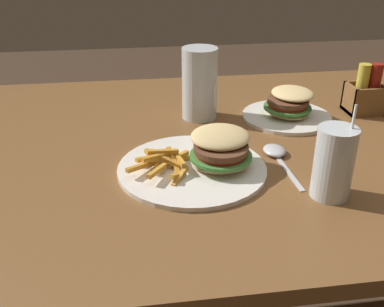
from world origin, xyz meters
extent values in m
cube|color=brown|center=(0.00, 0.00, 0.72)|extent=(1.68, 1.01, 0.03)
cylinder|color=white|center=(-0.09, -0.14, 0.74)|extent=(0.31, 0.31, 0.01)
ellipsoid|color=#E0C17F|center=(-0.03, -0.15, 0.75)|extent=(0.13, 0.11, 0.02)
cylinder|color=#428438|center=(-0.03, -0.15, 0.77)|extent=(0.14, 0.14, 0.01)
cylinder|color=red|center=(-0.03, -0.15, 0.77)|extent=(0.11, 0.11, 0.01)
cylinder|color=brown|center=(-0.03, -0.15, 0.78)|extent=(0.12, 0.12, 0.01)
ellipsoid|color=#E0C17F|center=(-0.03, -0.13, 0.80)|extent=(0.13, 0.11, 0.04)
cube|color=gold|center=(-0.14, -0.14, 0.76)|extent=(0.05, 0.03, 0.03)
cube|color=gold|center=(-0.17, -0.11, 0.75)|extent=(0.02, 0.07, 0.01)
cube|color=gold|center=(-0.17, -0.10, 0.75)|extent=(0.07, 0.06, 0.03)
cube|color=gold|center=(-0.12, -0.12, 0.76)|extent=(0.05, 0.05, 0.01)
cube|color=gold|center=(-0.17, -0.11, 0.75)|extent=(0.04, 0.06, 0.03)
cube|color=gold|center=(-0.13, -0.13, 0.76)|extent=(0.02, 0.07, 0.03)
cube|color=gold|center=(-0.15, -0.12, 0.77)|extent=(0.07, 0.02, 0.02)
cube|color=gold|center=(-0.12, -0.19, 0.75)|extent=(0.04, 0.05, 0.02)
cube|color=gold|center=(-0.13, -0.19, 0.75)|extent=(0.04, 0.05, 0.03)
cube|color=gold|center=(-0.11, -0.11, 0.75)|extent=(0.08, 0.02, 0.04)
cube|color=gold|center=(-0.16, -0.14, 0.76)|extent=(0.06, 0.02, 0.03)
cube|color=gold|center=(-0.19, -0.15, 0.76)|extent=(0.07, 0.06, 0.02)
cube|color=gold|center=(-0.16, -0.12, 0.76)|extent=(0.06, 0.04, 0.01)
cube|color=gold|center=(-0.17, -0.18, 0.76)|extent=(0.04, 0.06, 0.01)
cube|color=gold|center=(-0.16, -0.13, 0.77)|extent=(0.08, 0.06, 0.02)
cube|color=gold|center=(-0.12, -0.14, 0.76)|extent=(0.02, 0.07, 0.02)
cylinder|color=silver|center=(-0.03, 0.15, 0.83)|extent=(0.09, 0.09, 0.19)
cylinder|color=#B26B19|center=(-0.03, 0.15, 0.81)|extent=(0.08, 0.08, 0.16)
cylinder|color=silver|center=(0.15, -0.27, 0.80)|extent=(0.07, 0.07, 0.14)
cylinder|color=orange|center=(0.15, -0.27, 0.79)|extent=(0.06, 0.06, 0.12)
cylinder|color=white|center=(0.17, -0.28, 0.82)|extent=(0.02, 0.03, 0.18)
ellipsoid|color=silver|center=(0.10, -0.09, 0.74)|extent=(0.05, 0.06, 0.02)
cube|color=silver|center=(0.11, -0.19, 0.74)|extent=(0.01, 0.14, 0.00)
cylinder|color=white|center=(0.20, 0.11, 0.74)|extent=(0.23, 0.23, 0.01)
ellipsoid|color=#E0C17F|center=(0.20, 0.11, 0.75)|extent=(0.14, 0.15, 0.02)
cylinder|color=#428438|center=(0.20, 0.11, 0.77)|extent=(0.17, 0.17, 0.01)
cylinder|color=red|center=(0.20, 0.11, 0.77)|extent=(0.14, 0.14, 0.01)
cylinder|color=brown|center=(0.20, 0.11, 0.78)|extent=(0.15, 0.15, 0.01)
ellipsoid|color=#E0C17F|center=(0.21, 0.11, 0.80)|extent=(0.14, 0.15, 0.03)
cube|color=brown|center=(0.42, 0.12, 0.74)|extent=(0.10, 0.08, 0.01)
cube|color=brown|center=(0.38, 0.12, 0.77)|extent=(0.01, 0.08, 0.08)
cube|color=brown|center=(0.47, 0.12, 0.77)|extent=(0.01, 0.08, 0.08)
cube|color=brown|center=(0.42, 0.09, 0.77)|extent=(0.10, 0.01, 0.08)
cube|color=brown|center=(0.42, 0.16, 0.77)|extent=(0.10, 0.01, 0.08)
cylinder|color=gold|center=(0.41, 0.12, 0.81)|extent=(0.03, 0.03, 0.13)
cylinder|color=maroon|center=(0.44, 0.12, 0.81)|extent=(0.03, 0.03, 0.13)
camera|label=1|loc=(-0.21, -0.96, 1.19)|focal=42.00mm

